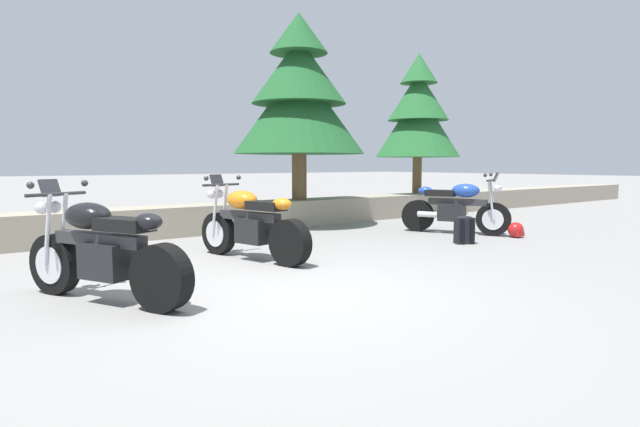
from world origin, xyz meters
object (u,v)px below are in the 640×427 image
object	(u,v)px
motorcycle_orange_centre	(251,225)
pine_tree_mid_right	(418,114)
rider_helmet	(516,230)
rider_backpack	(464,229)
pine_tree_mid_left	(299,95)
motorcycle_blue_far_right	(456,208)
motorcycle_black_near_left	(102,252)

from	to	relation	value
motorcycle_orange_centre	pine_tree_mid_right	world-z (taller)	pine_tree_mid_right
rider_helmet	pine_tree_mid_right	bearing A→B (deg)	65.65
rider_backpack	pine_tree_mid_left	size ratio (longest dim) A/B	0.12
pine_tree_mid_left	rider_helmet	bearing A→B (deg)	-62.88
motorcycle_orange_centre	rider_helmet	world-z (taller)	motorcycle_orange_centre
motorcycle_blue_far_right	rider_helmet	xyz separation A→B (m)	(0.44, -1.01, -0.35)
rider_backpack	rider_helmet	bearing A→B (deg)	-4.89
pine_tree_mid_left	pine_tree_mid_right	bearing A→B (deg)	2.36
motorcycle_black_near_left	rider_helmet	bearing A→B (deg)	0.73
motorcycle_black_near_left	rider_backpack	world-z (taller)	motorcycle_black_near_left
motorcycle_orange_centre	pine_tree_mid_left	size ratio (longest dim) A/B	0.51
rider_helmet	pine_tree_mid_right	size ratio (longest dim) A/B	0.08
motorcycle_blue_far_right	rider_backpack	bearing A→B (deg)	-135.38
rider_helmet	pine_tree_mid_left	size ratio (longest dim) A/B	0.07
rider_backpack	pine_tree_mid_left	bearing A→B (deg)	100.11
motorcycle_black_near_left	motorcycle_orange_centre	size ratio (longest dim) A/B	0.94
motorcycle_black_near_left	rider_backpack	distance (m)	5.79
pine_tree_mid_left	pine_tree_mid_right	xyz separation A→B (m)	(3.91, 0.16, -0.16)
motorcycle_black_near_left	motorcycle_orange_centre	bearing A→B (deg)	26.01
pine_tree_mid_left	rider_backpack	bearing A→B (deg)	-79.89
motorcycle_orange_centre	rider_helmet	xyz separation A→B (m)	(4.91, -0.99, -0.35)
motorcycle_orange_centre	pine_tree_mid_left	xyz separation A→B (m)	(2.87, 2.99, 2.32)
motorcycle_black_near_left	rider_backpack	bearing A→B (deg)	2.05
motorcycle_orange_centre	pine_tree_mid_left	distance (m)	4.75
pine_tree_mid_left	motorcycle_blue_far_right	bearing A→B (deg)	-61.73
motorcycle_blue_far_right	pine_tree_mid_left	distance (m)	4.09
motorcycle_blue_far_right	rider_backpack	xyz separation A→B (m)	(-0.91, -0.90, -0.24)
motorcycle_black_near_left	motorcycle_orange_centre	world-z (taller)	same
motorcycle_black_near_left	rider_helmet	size ratio (longest dim) A/B	6.82
pine_tree_mid_left	motorcycle_orange_centre	bearing A→B (deg)	-133.84
rider_backpack	motorcycle_black_near_left	bearing A→B (deg)	-177.95
motorcycle_black_near_left	pine_tree_mid_right	size ratio (longest dim) A/B	0.52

